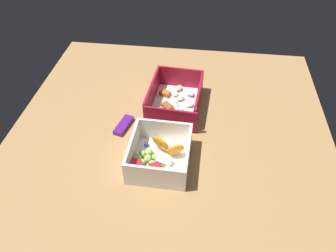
% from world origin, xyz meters
% --- Properties ---
extents(table_surface, '(0.80, 0.80, 0.02)m').
position_xyz_m(table_surface, '(0.00, 0.00, 0.01)').
color(table_surface, '#9E7547').
rests_on(table_surface, ground).
extents(pasta_container, '(0.19, 0.14, 0.07)m').
position_xyz_m(pasta_container, '(0.09, -0.00, 0.04)').
color(pasta_container, white).
rests_on(pasta_container, table_surface).
extents(fruit_bowl, '(0.15, 0.13, 0.06)m').
position_xyz_m(fruit_bowl, '(-0.11, 0.01, 0.04)').
color(fruit_bowl, white).
rests_on(fruit_bowl, table_surface).
extents(candy_bar, '(0.07, 0.04, 0.01)m').
position_xyz_m(candy_bar, '(-0.01, 0.12, 0.03)').
color(candy_bar, '#51197A').
rests_on(candy_bar, table_surface).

